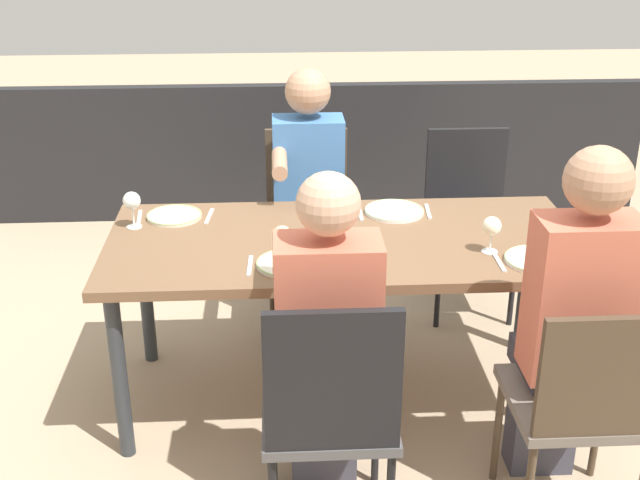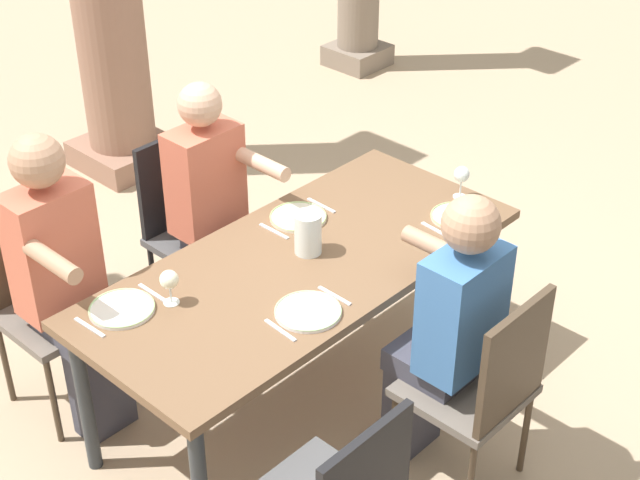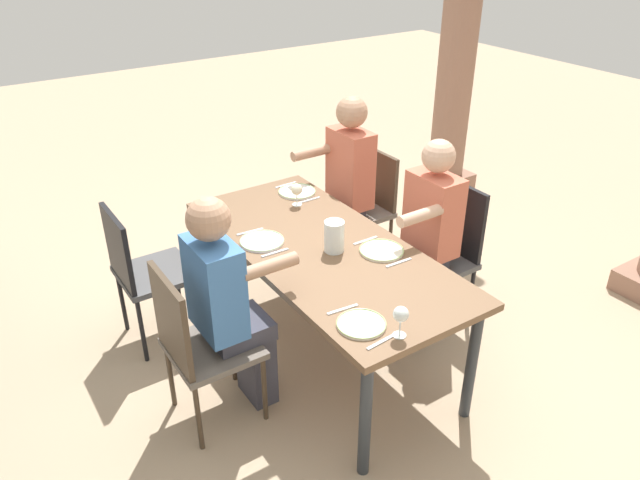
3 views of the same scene
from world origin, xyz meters
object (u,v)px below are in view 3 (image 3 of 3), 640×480
(plate_0, at_px, (297,191))
(diner_man_white, at_px, (343,184))
(plate_3, at_px, (361,324))
(water_pitcher, at_px, (334,238))
(plate_1, at_px, (262,241))
(dining_table, at_px, (323,257))
(chair_west_south, at_px, (142,268))
(chair_mid_north, at_px, (443,247))
(diner_woman_green, at_px, (424,235))
(diner_guest_third, at_px, (228,301))
(plate_2, at_px, (382,250))
(wine_glass_3, at_px, (401,315))
(wine_glass_0, at_px, (297,190))
(stone_column_near, at_px, (460,28))
(chair_west_north, at_px, (364,202))
(chair_mid_south, at_px, (196,341))

(plate_0, bearing_deg, diner_man_white, 90.46)
(plate_3, xyz_separation_m, water_pitcher, (-0.65, 0.29, 0.07))
(plate_1, bearing_deg, plate_3, 0.13)
(dining_table, relative_size, plate_3, 8.18)
(chair_west_south, bearing_deg, plate_3, 22.32)
(chair_west_south, xyz_separation_m, plate_0, (0.00, 1.12, 0.23))
(chair_mid_north, height_order, diner_woman_green, diner_woman_green)
(diner_guest_third, distance_m, plate_2, 0.92)
(diner_woman_green, bearing_deg, dining_table, -100.33)
(wine_glass_3, bearing_deg, water_pitcher, 166.47)
(plate_3, bearing_deg, water_pitcher, 155.63)
(plate_2, height_order, plate_3, same)
(wine_glass_0, distance_m, plate_2, 0.80)
(plate_0, bearing_deg, plate_2, -1.30)
(chair_west_south, bearing_deg, wine_glass_0, 80.96)
(plate_3, bearing_deg, stone_column_near, 128.91)
(chair_mid_north, distance_m, wine_glass_3, 1.32)
(chair_west_south, bearing_deg, diner_man_white, 90.11)
(diner_man_white, height_order, plate_0, diner_man_white)
(stone_column_near, height_order, wine_glass_0, stone_column_near)
(chair_west_north, distance_m, chair_mid_north, 0.83)
(plate_1, height_order, water_pitcher, water_pitcher)
(chair_west_north, relative_size, stone_column_near, 0.29)
(diner_guest_third, height_order, wine_glass_3, diner_guest_third)
(chair_west_north, bearing_deg, chair_mid_south, -63.98)
(chair_west_north, bearing_deg, diner_man_white, -90.80)
(plate_1, relative_size, plate_3, 1.10)
(chair_west_south, relative_size, plate_2, 3.68)
(stone_column_near, height_order, plate_2, stone_column_near)
(diner_guest_third, relative_size, wine_glass_3, 8.28)
(chair_west_north, relative_size, chair_mid_south, 0.96)
(chair_mid_north, xyz_separation_m, wine_glass_3, (0.76, -1.02, 0.33))
(plate_2, bearing_deg, chair_west_north, 147.36)
(wine_glass_0, bearing_deg, chair_mid_south, -56.72)
(stone_column_near, bearing_deg, diner_guest_third, -63.03)
(water_pitcher, bearing_deg, plate_0, 163.19)
(chair_west_south, distance_m, stone_column_near, 3.50)
(chair_west_south, height_order, chair_mid_south, chair_mid_south)
(diner_guest_third, bearing_deg, chair_west_south, -167.28)
(chair_west_south, relative_size, chair_mid_north, 0.97)
(wine_glass_0, bearing_deg, wine_glass_3, -13.05)
(dining_table, distance_m, plate_0, 0.77)
(chair_mid_north, bearing_deg, plate_0, -144.63)
(dining_table, xyz_separation_m, water_pitcher, (0.07, 0.03, 0.15))
(wine_glass_3, distance_m, water_pitcher, 0.83)
(dining_table, bearing_deg, water_pitcher, 21.96)
(wine_glass_0, bearing_deg, diner_guest_third, -50.90)
(chair_west_north, bearing_deg, plate_0, -89.97)
(chair_mid_north, xyz_separation_m, wine_glass_0, (-0.67, -0.69, 0.32))
(diner_guest_third, bearing_deg, dining_table, 100.39)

